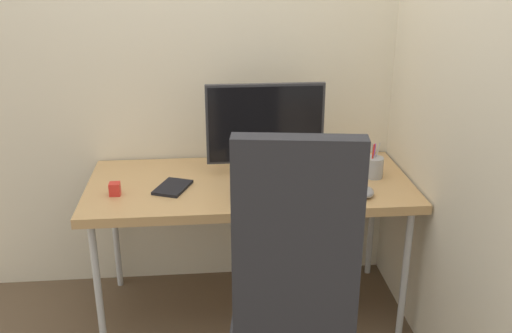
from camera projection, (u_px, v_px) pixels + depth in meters
name	position (u px, v px, depth m)	size (l,w,h in m)	color
ground_plane	(250.00, 307.00, 2.96)	(8.00, 8.00, 0.00)	brown
wall_back	(243.00, 20.00, 2.80)	(2.99, 0.04, 2.80)	beige
wall_side_right	(447.00, 36.00, 2.32)	(0.04, 2.16, 2.80)	beige
desk	(250.00, 189.00, 2.72)	(1.51, 0.68, 0.70)	tan
office_chair	(294.00, 297.00, 1.98)	(0.64, 0.64, 1.23)	black
monitor	(265.00, 126.00, 2.69)	(0.55, 0.12, 0.45)	#333338
keyboard	(282.00, 194.00, 2.55)	(0.44, 0.18, 0.02)	black
mouse	(367.00, 192.00, 2.54)	(0.06, 0.10, 0.04)	gray
pen_holder	(374.00, 167.00, 2.74)	(0.09, 0.09, 0.17)	#9EA0A5
notebook	(173.00, 187.00, 2.62)	(0.12, 0.19, 0.01)	black
desk_clamp_accessory	(115.00, 189.00, 2.55)	(0.05, 0.05, 0.06)	red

